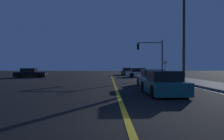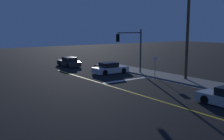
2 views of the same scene
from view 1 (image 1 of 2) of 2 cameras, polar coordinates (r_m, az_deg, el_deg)
name	(u,v)px [view 1 (image 1 of 2)]	position (r m, az deg, el deg)	size (l,w,h in m)	color
ground_plane	(128,123)	(6.63, 3.98, -12.88)	(160.00, 160.00, 0.00)	black
sidewalk_right	(210,85)	(20.94, 22.85, -3.31)	(3.20, 45.70, 0.15)	slate
lane_line_center	(115,86)	(19.18, 0.70, -3.83)	(0.20, 43.16, 0.01)	gold
lane_line_edge_right	(188,85)	(20.27, 18.05, -3.62)	(0.16, 43.16, 0.01)	white
stop_bar	(136,78)	(30.56, 5.99, -2.09)	(6.29, 0.50, 0.01)	white
car_parked_curb_white	(140,73)	(35.27, 6.86, -0.76)	(4.43, 2.02, 1.34)	silver
car_far_approaching_silver	(152,79)	(18.88, 9.69, -2.17)	(1.92, 4.47, 1.34)	#B2B5BA
car_lead_oncoming_black	(30,73)	(35.36, -19.41, -0.80)	(4.52, 2.06, 1.34)	black
car_side_waiting_charcoal	(127,72)	(43.60, 3.60, -0.45)	(1.86, 4.39, 1.34)	#2D2D33
car_mid_block_teal	(163,84)	(13.38, 12.46, -3.41)	(2.04, 4.45, 1.34)	#195960
traffic_signal_near_right	(153,52)	(33.26, 9.98, 4.26)	(3.65, 0.28, 5.34)	#38383D
utility_pole_right	(184,29)	(28.37, 17.24, 9.61)	(1.45, 0.30, 11.47)	#4C3823
street_sign_corner	(165,66)	(30.69, 12.87, 0.85)	(0.56, 0.13, 2.34)	slate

